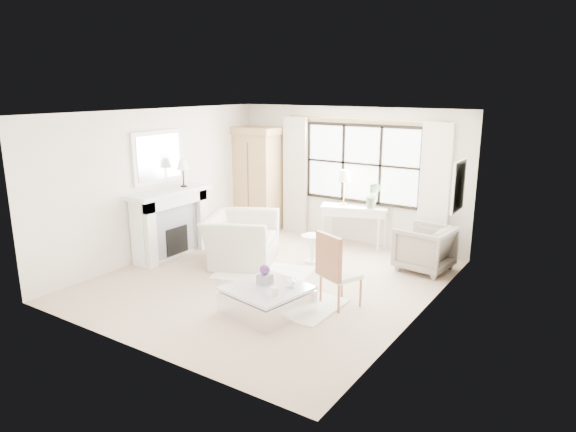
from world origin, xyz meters
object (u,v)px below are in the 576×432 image
object	(u,v)px
console_table	(354,225)
club_armchair	(241,239)
coffee_table	(267,300)
armoire	(256,178)

from	to	relation	value
console_table	club_armchair	size ratio (longest dim) A/B	1.03
console_table	club_armchair	world-z (taller)	club_armchair
coffee_table	console_table	bearing A→B (deg)	106.77
armoire	club_armchair	xyz separation A→B (m)	(1.13, -2.01, -0.70)
club_armchair	coffee_table	size ratio (longest dim) A/B	1.15
club_armchair	coffee_table	xyz separation A→B (m)	(1.62, -1.46, -0.25)
armoire	coffee_table	size ratio (longest dim) A/B	1.92
console_table	coffee_table	xyz separation A→B (m)	(0.39, -3.52, -0.22)
armoire	console_table	bearing A→B (deg)	3.29
armoire	club_armchair	bearing A→B (deg)	-58.54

